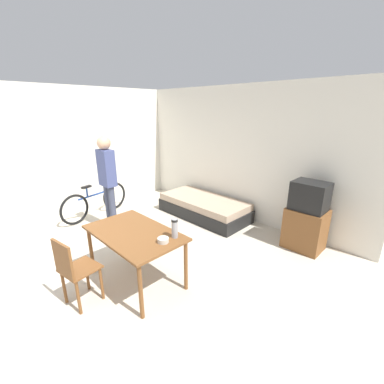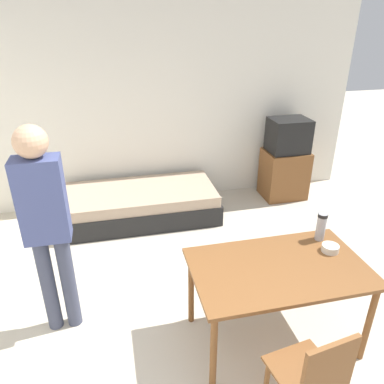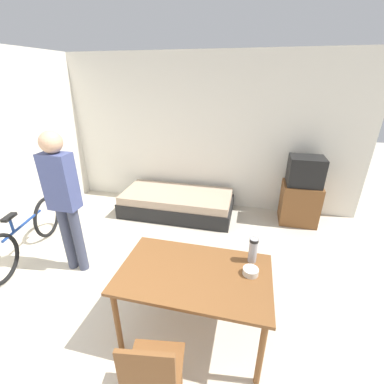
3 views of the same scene
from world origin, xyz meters
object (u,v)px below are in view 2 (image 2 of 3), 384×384
(daybed, at_px, (141,204))
(thermos_flask, at_px, (321,225))
(person_standing, at_px, (46,219))
(mate_bowl, at_px, (330,248))
(tv, at_px, (285,161))
(dining_table, at_px, (278,275))
(wooden_chair, at_px, (313,378))

(daybed, height_order, thermos_flask, thermos_flask)
(person_standing, xyz_separation_m, mate_bowl, (2.16, -0.46, -0.29))
(thermos_flask, bearing_deg, tv, 70.61)
(tv, bearing_deg, dining_table, -117.06)
(thermos_flask, bearing_deg, wooden_chair, -120.02)
(dining_table, distance_m, person_standing, 1.82)
(mate_bowl, bearing_deg, wooden_chair, -124.61)
(daybed, distance_m, thermos_flask, 2.50)
(dining_table, relative_size, person_standing, 0.74)
(thermos_flask, relative_size, mate_bowl, 1.81)
(daybed, xyz_separation_m, thermos_flask, (1.33, -2.00, 0.67))
(person_standing, height_order, thermos_flask, person_standing)
(tv, height_order, wooden_chair, tv)
(daybed, bearing_deg, thermos_flask, -56.49)
(person_standing, relative_size, mate_bowl, 13.20)
(wooden_chair, distance_m, thermos_flask, 1.25)
(person_standing, bearing_deg, mate_bowl, -11.99)
(daybed, relative_size, thermos_flask, 8.05)
(wooden_chair, bearing_deg, tv, 67.00)
(wooden_chair, bearing_deg, person_standing, 140.12)
(mate_bowl, bearing_deg, daybed, 121.14)
(daybed, height_order, wooden_chair, wooden_chair)
(tv, relative_size, person_standing, 0.65)
(wooden_chair, xyz_separation_m, thermos_flask, (0.60, 1.03, 0.37))
(daybed, bearing_deg, mate_bowl, -58.86)
(tv, relative_size, mate_bowl, 8.54)
(thermos_flask, bearing_deg, dining_table, -150.71)
(tv, xyz_separation_m, person_standing, (-2.94, -1.91, 0.51))
(person_standing, relative_size, thermos_flask, 7.28)
(dining_table, bearing_deg, mate_bowl, 11.09)
(tv, distance_m, mate_bowl, 2.50)
(wooden_chair, bearing_deg, mate_bowl, 55.39)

